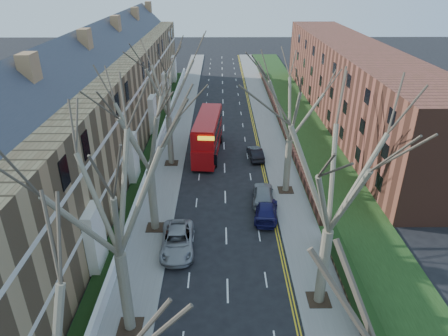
{
  "coord_description": "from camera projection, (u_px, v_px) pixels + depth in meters",
  "views": [
    {
      "loc": [
        -0.42,
        -10.71,
        18.66
      ],
      "look_at": [
        -0.12,
        20.88,
        3.03
      ],
      "focal_mm": 32.0,
      "sensor_mm": 36.0,
      "label": 1
    }
  ],
  "objects": [
    {
      "name": "car_right_mid",
      "position": [
        263.0,
        194.0,
        35.6
      ],
      "size": [
        2.24,
        4.68,
        1.54
      ],
      "primitive_type": "imported",
      "rotation": [
        0.0,
        0.0,
        3.05
      ],
      "color": "gray",
      "rests_on": "ground"
    },
    {
      "name": "car_right_far",
      "position": [
        255.0,
        153.0,
        43.93
      ],
      "size": [
        1.78,
        4.0,
        1.28
      ],
      "primitive_type": "imported",
      "rotation": [
        0.0,
        0.0,
        3.25
      ],
      "color": "black",
      "rests_on": "ground"
    },
    {
      "name": "front_wall_left",
      "position": [
        157.0,
        148.0,
        45.32
      ],
      "size": [
        0.3,
        78.0,
        1.0
      ],
      "color": "white",
      "rests_on": "ground"
    },
    {
      "name": "grass_verge_right",
      "position": [
        303.0,
        127.0,
        52.86
      ],
      "size": [
        6.0,
        102.0,
        0.06
      ],
      "color": "#1B3413",
      "rests_on": "ground"
    },
    {
      "name": "car_right_near",
      "position": [
        266.0,
        210.0,
        33.43
      ],
      "size": [
        2.45,
        4.81,
        1.34
      ],
      "primitive_type": "imported",
      "rotation": [
        0.0,
        0.0,
        3.01
      ],
      "color": "#17154C",
      "rests_on": "ground"
    },
    {
      "name": "double_decker_bus",
      "position": [
        208.0,
        136.0,
        44.43
      ],
      "size": [
        3.27,
        10.5,
        4.35
      ],
      "rotation": [
        0.0,
        0.0,
        3.06
      ],
      "color": "#A30B0D",
      "rests_on": "ground"
    },
    {
      "name": "terrace_left",
      "position": [
        98.0,
        106.0,
        43.09
      ],
      "size": [
        9.7,
        78.0,
        13.6
      ],
      "color": "#94724B",
      "rests_on": "ground"
    },
    {
      "name": "tree_left_far",
      "position": [
        145.0,
        120.0,
        28.07
      ],
      "size": [
        10.15,
        10.15,
        14.22
      ],
      "color": "#716651",
      "rests_on": "ground"
    },
    {
      "name": "pavement_right",
      "position": [
        269.0,
        127.0,
        52.86
      ],
      "size": [
        3.0,
        102.0,
        0.12
      ],
      "primitive_type": "cube",
      "color": "slate",
      "rests_on": "ground"
    },
    {
      "name": "tree_left_dist",
      "position": [
        166.0,
        76.0,
        38.69
      ],
      "size": [
        10.5,
        10.5,
        14.71
      ],
      "color": "#716651",
      "rests_on": "ground"
    },
    {
      "name": "pavement_left",
      "position": [
        178.0,
        128.0,
        52.75
      ],
      "size": [
        3.0,
        102.0,
        0.12
      ],
      "primitive_type": "cube",
      "color": "slate",
      "rests_on": "ground"
    },
    {
      "name": "car_left_far",
      "position": [
        177.0,
        241.0,
        29.52
      ],
      "size": [
        2.66,
        5.31,
        1.44
      ],
      "primitive_type": "imported",
      "rotation": [
        0.0,
        0.0,
        0.05
      ],
      "color": "gray",
      "rests_on": "ground"
    },
    {
      "name": "tree_left_mid",
      "position": [
        110.0,
        184.0,
        18.97
      ],
      "size": [
        10.5,
        10.5,
        14.71
      ],
      "color": "#716651",
      "rests_on": "ground"
    },
    {
      "name": "tree_right_far",
      "position": [
        293.0,
        96.0,
        33.55
      ],
      "size": [
        10.15,
        10.15,
        14.22
      ],
      "color": "#716651",
      "rests_on": "ground"
    },
    {
      "name": "tree_right_mid",
      "position": [
        337.0,
        165.0,
        20.86
      ],
      "size": [
        10.5,
        10.5,
        14.71
      ],
      "color": "#716651",
      "rests_on": "ground"
    },
    {
      "name": "flats_right",
      "position": [
        351.0,
        83.0,
        54.36
      ],
      "size": [
        13.97,
        54.0,
        10.0
      ],
      "color": "brown",
      "rests_on": "ground"
    }
  ]
}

